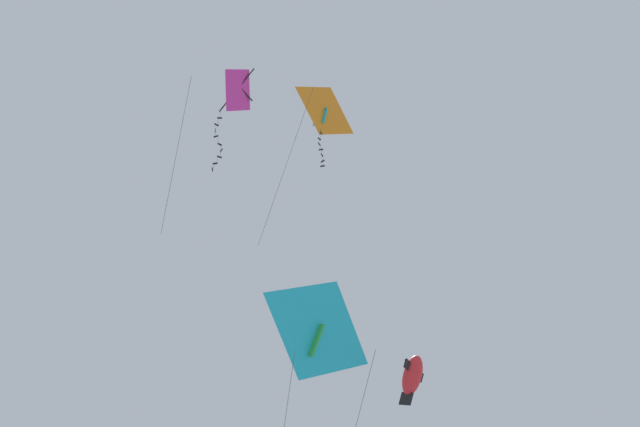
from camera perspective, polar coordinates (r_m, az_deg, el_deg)
name	(u,v)px	position (r m, az deg, el deg)	size (l,w,h in m)	color
kite_delta_near_left	(324,112)	(41.43, 0.20, 5.49)	(3.38, 3.17, 6.98)	orange
kite_fish_low_drifter	(412,376)	(32.87, 5.00, -8.71)	(3.89, 4.21, 8.16)	red
kite_delta_near_right	(316,331)	(31.10, -0.23, -6.37)	(3.08, 3.37, 7.04)	#1EB2C6
kite_diamond_mid_left	(237,91)	(37.98, -4.49, 6.59)	(2.84, 2.64, 6.85)	#DB2D93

